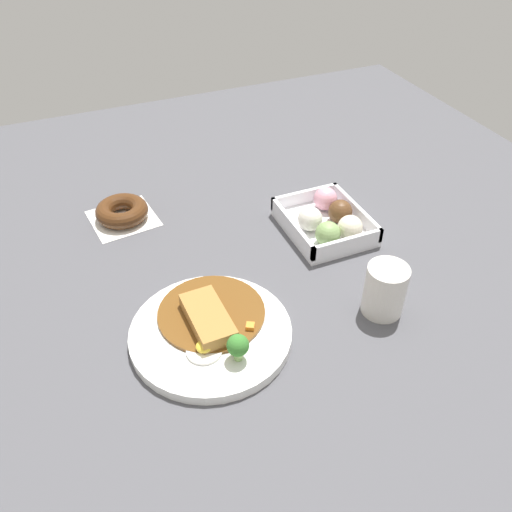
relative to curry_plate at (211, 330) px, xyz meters
name	(u,v)px	position (x,y,z in m)	size (l,w,h in m)	color
ground_plane	(259,254)	(0.17, -0.16, -0.01)	(1.60, 1.60, 0.00)	#4C4C51
curry_plate	(211,330)	(0.00, 0.00, 0.00)	(0.27, 0.27, 0.07)	white
donut_box	(328,221)	(0.18, -0.32, 0.01)	(0.19, 0.16, 0.06)	white
chocolate_ring_donut	(122,212)	(0.39, 0.06, 0.00)	(0.15, 0.15, 0.04)	white
coffee_mug	(385,290)	(-0.06, -0.29, 0.03)	(0.07, 0.07, 0.09)	silver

